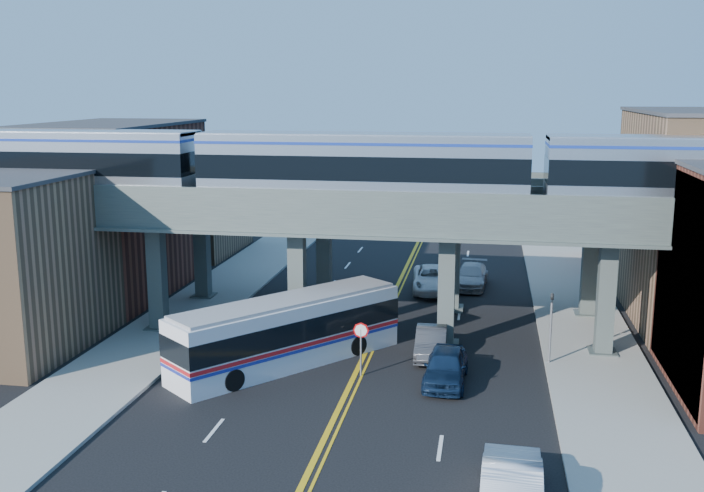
{
  "coord_description": "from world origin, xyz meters",
  "views": [
    {
      "loc": [
        5.97,
        -31.79,
        13.44
      ],
      "look_at": [
        -0.85,
        7.12,
        5.43
      ],
      "focal_mm": 40.0,
      "sensor_mm": 36.0,
      "label": 1
    }
  ],
  "objects_px": {
    "transit_bus": "(288,332)",
    "car_lane_b": "(431,342)",
    "car_lane_d": "(471,276)",
    "traffic_signal": "(551,320)",
    "car_parked_curb": "(511,483)",
    "car_lane_a": "(446,366)",
    "transit_train": "(362,166)",
    "car_lane_c": "(433,279)",
    "stop_sign": "(361,340)"
  },
  "relations": [
    {
      "from": "stop_sign",
      "to": "car_lane_d",
      "type": "bearing_deg",
      "value": 75.38
    },
    {
      "from": "car_lane_d",
      "to": "traffic_signal",
      "type": "bearing_deg",
      "value": -70.25
    },
    {
      "from": "traffic_signal",
      "to": "car_lane_c",
      "type": "bearing_deg",
      "value": 116.23
    },
    {
      "from": "car_lane_a",
      "to": "traffic_signal",
      "type": "bearing_deg",
      "value": 35.2
    },
    {
      "from": "stop_sign",
      "to": "car_lane_b",
      "type": "height_order",
      "value": "stop_sign"
    },
    {
      "from": "car_lane_c",
      "to": "car_lane_b",
      "type": "bearing_deg",
      "value": -91.14
    },
    {
      "from": "transit_bus",
      "to": "car_lane_c",
      "type": "bearing_deg",
      "value": 18.24
    },
    {
      "from": "stop_sign",
      "to": "car_parked_curb",
      "type": "height_order",
      "value": "stop_sign"
    },
    {
      "from": "transit_bus",
      "to": "car_parked_curb",
      "type": "relative_size",
      "value": 2.07
    },
    {
      "from": "car_lane_a",
      "to": "car_lane_c",
      "type": "bearing_deg",
      "value": 97.75
    },
    {
      "from": "car_lane_a",
      "to": "car_lane_b",
      "type": "distance_m",
      "value": 3.72
    },
    {
      "from": "traffic_signal",
      "to": "car_lane_a",
      "type": "height_order",
      "value": "traffic_signal"
    },
    {
      "from": "traffic_signal",
      "to": "transit_bus",
      "type": "height_order",
      "value": "traffic_signal"
    },
    {
      "from": "transit_bus",
      "to": "car_lane_b",
      "type": "height_order",
      "value": "transit_bus"
    },
    {
      "from": "car_lane_b",
      "to": "car_lane_d",
      "type": "xyz_separation_m",
      "value": [
        1.63,
        14.66,
        0.03
      ]
    },
    {
      "from": "car_lane_a",
      "to": "car_lane_b",
      "type": "bearing_deg",
      "value": 106.31
    },
    {
      "from": "car_lane_b",
      "to": "car_lane_a",
      "type": "bearing_deg",
      "value": -77.28
    },
    {
      "from": "transit_train",
      "to": "transit_bus",
      "type": "distance_m",
      "value": 9.31
    },
    {
      "from": "stop_sign",
      "to": "car_lane_b",
      "type": "relative_size",
      "value": 0.6
    },
    {
      "from": "transit_bus",
      "to": "car_lane_d",
      "type": "relative_size",
      "value": 2.17
    },
    {
      "from": "transit_bus",
      "to": "car_lane_b",
      "type": "xyz_separation_m",
      "value": [
        6.88,
        2.36,
        -0.91
      ]
    },
    {
      "from": "transit_bus",
      "to": "car_lane_c",
      "type": "xyz_separation_m",
      "value": [
        6.03,
        15.57,
        -0.83
      ]
    },
    {
      "from": "stop_sign",
      "to": "car_lane_d",
      "type": "relative_size",
      "value": 0.51
    },
    {
      "from": "transit_train",
      "to": "car_parked_curb",
      "type": "height_order",
      "value": "transit_train"
    },
    {
      "from": "car_lane_d",
      "to": "car_parked_curb",
      "type": "xyz_separation_m",
      "value": [
        2.03,
        -29.01,
        0.15
      ]
    },
    {
      "from": "transit_train",
      "to": "traffic_signal",
      "type": "xyz_separation_m",
      "value": [
        9.66,
        -2.0,
        -7.16
      ]
    },
    {
      "from": "car_lane_a",
      "to": "car_lane_c",
      "type": "xyz_separation_m",
      "value": [
        -1.79,
        16.8,
        0.0
      ]
    },
    {
      "from": "car_lane_c",
      "to": "car_parked_curb",
      "type": "distance_m",
      "value": 27.93
    },
    {
      "from": "traffic_signal",
      "to": "transit_bus",
      "type": "xyz_separation_m",
      "value": [
        -12.71,
        -2.01,
        -0.66
      ]
    },
    {
      "from": "car_lane_a",
      "to": "transit_train",
      "type": "bearing_deg",
      "value": 133.98
    },
    {
      "from": "transit_train",
      "to": "traffic_signal",
      "type": "bearing_deg",
      "value": -11.7
    },
    {
      "from": "transit_bus",
      "to": "car_lane_a",
      "type": "relative_size",
      "value": 2.4
    },
    {
      "from": "stop_sign",
      "to": "car_parked_curb",
      "type": "distance_m",
      "value": 12.92
    },
    {
      "from": "car_lane_c",
      "to": "stop_sign",
      "type": "bearing_deg",
      "value": -102.46
    },
    {
      "from": "traffic_signal",
      "to": "car_parked_curb",
      "type": "distance_m",
      "value": 14.24
    },
    {
      "from": "transit_bus",
      "to": "car_lane_b",
      "type": "relative_size",
      "value": 2.56
    },
    {
      "from": "stop_sign",
      "to": "car_lane_c",
      "type": "xyz_separation_m",
      "value": [
        2.22,
        16.56,
        -0.95
      ]
    },
    {
      "from": "transit_bus",
      "to": "car_parked_curb",
      "type": "xyz_separation_m",
      "value": [
        10.54,
        -11.99,
        -0.74
      ]
    },
    {
      "from": "car_lane_c",
      "to": "transit_bus",
      "type": "bearing_deg",
      "value": -116.0
    },
    {
      "from": "transit_train",
      "to": "car_lane_d",
      "type": "distance_m",
      "value": 16.59
    },
    {
      "from": "transit_bus",
      "to": "car_lane_c",
      "type": "distance_m",
      "value": 16.72
    },
    {
      "from": "transit_train",
      "to": "car_parked_curb",
      "type": "xyz_separation_m",
      "value": [
        7.49,
        -16.0,
        -8.56
      ]
    },
    {
      "from": "car_lane_a",
      "to": "car_lane_b",
      "type": "height_order",
      "value": "car_lane_a"
    },
    {
      "from": "traffic_signal",
      "to": "car_lane_c",
      "type": "height_order",
      "value": "traffic_signal"
    },
    {
      "from": "traffic_signal",
      "to": "car_lane_b",
      "type": "distance_m",
      "value": 6.05
    },
    {
      "from": "stop_sign",
      "to": "car_lane_a",
      "type": "bearing_deg",
      "value": -3.44
    },
    {
      "from": "transit_bus",
      "to": "traffic_signal",
      "type": "bearing_deg",
      "value": -41.61
    },
    {
      "from": "stop_sign",
      "to": "car_lane_d",
      "type": "distance_m",
      "value": 18.64
    },
    {
      "from": "traffic_signal",
      "to": "car_lane_a",
      "type": "bearing_deg",
      "value": -146.47
    },
    {
      "from": "car_lane_a",
      "to": "stop_sign",
      "type": "bearing_deg",
      "value": 178.23
    }
  ]
}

